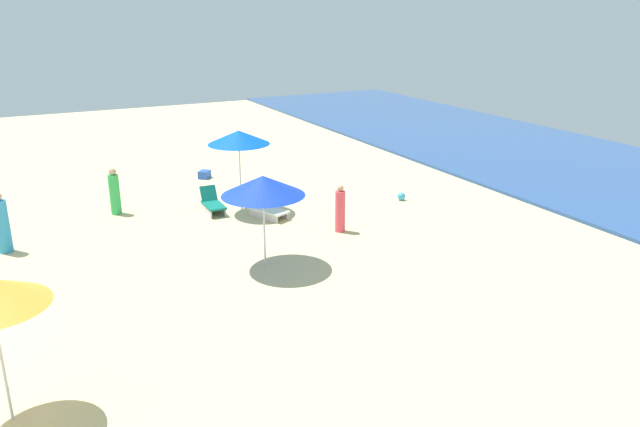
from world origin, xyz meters
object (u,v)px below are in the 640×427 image
Objects in this scene: umbrella_4 at (263,186)px; cooler_box_2 at (205,174)px; beach_ball_0 at (401,196)px; umbrella_3 at (239,137)px; lounge_chair_3_0 at (266,209)px; lounge_chair_3_1 at (213,204)px; beachgoer_0 at (340,210)px; beachgoer_1 at (2,225)px; beachgoer_2 at (115,193)px.

cooler_box_2 is (-9.21, 1.18, -2.06)m from umbrella_4.
umbrella_3 is at bearing -104.73° from beach_ball_0.
umbrella_3 is 1.11× the size of umbrella_4.
umbrella_4 is (3.67, -1.55, 1.95)m from lounge_chair_3_0.
lounge_chair_3_1 is 0.86× the size of beachgoer_0.
beachgoer_2 is (-2.03, 3.37, -0.07)m from beachgoer_1.
umbrella_3 is 2.17× the size of lounge_chair_3_1.
cooler_box_2 is at bearing 59.83° from beachgoer_0.
beachgoer_1 is (-4.22, -6.13, -1.40)m from umbrella_4.
umbrella_3 is 1.76× the size of lounge_chair_3_0.
umbrella_4 is 6.99m from beachgoer_2.
umbrella_3 is 1.86× the size of beachgoer_0.
umbrella_3 is 4.50m from beachgoer_2.
umbrella_4 reaches higher than beachgoer_2.
umbrella_4 is at bearing -145.98° from cooler_box_2.
umbrella_3 is 6.01× the size of cooler_box_2.
cooler_box_2 is at bearing -159.38° from beachgoer_1.
cooler_box_2 is (-2.96, 3.93, -0.58)m from beachgoer_2.
lounge_chair_3_0 is at bearing 157.08° from umbrella_4.
beachgoer_0 is 0.94× the size of beachgoer_2.
umbrella_4 is (4.93, -0.14, 1.92)m from lounge_chair_3_1.
umbrella_3 is 4.75m from umbrella_4.
beachgoer_2 is 9.78m from beach_ball_0.
umbrella_3 is at bearing 167.26° from umbrella_4.
beachgoer_2 is (-2.58, -4.31, 0.48)m from lounge_chair_3_0.
beachgoer_2 is (-1.32, -2.89, 0.44)m from lounge_chair_3_1.
beachgoer_0 is 7.56m from beachgoer_2.
lounge_chair_3_0 is 5.55m from cooler_box_2.
beachgoer_2 reaches higher than lounge_chair_3_0.
umbrella_4 is at bearing -137.06° from lounge_chair_3_0.
beach_ball_0 is at bearing 75.27° from umbrella_3.
lounge_chair_3_1 is 0.72× the size of beachgoer_1.
beachgoer_1 is (-2.83, -9.17, 0.12)m from beachgoer_0.
beachgoer_0 is 5.22× the size of beach_ball_0.
lounge_chair_3_1 is 0.51× the size of umbrella_4.
beachgoer_0 is at bearing -125.29° from cooler_box_2.
cooler_box_2 is (-4.99, 7.30, -0.65)m from beachgoer_1.
umbrella_3 is at bearing 78.08° from beachgoer_0.
umbrella_3 reaches higher than beachgoer_1.
umbrella_4 is 7.54m from beach_ball_0.
beachgoer_2 is at bearing 96.45° from beachgoer_0.
beachgoer_0 is at bearing 31.67° from umbrella_3.
beachgoer_2 is (-1.62, -3.80, -1.78)m from umbrella_3.
umbrella_4 is 1.58× the size of beachgoer_2.
umbrella_4 reaches higher than lounge_chair_3_1.
lounge_chair_3_1 reaches higher than lounge_chair_3_0.
beachgoer_2 is at bearing -156.21° from umbrella_4.
lounge_chair_3_1 is (-1.26, -1.41, 0.04)m from lounge_chair_3_0.
beachgoer_0 is at bearing -80.99° from lounge_chair_3_0.
beachgoer_2 is 4.95m from cooler_box_2.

